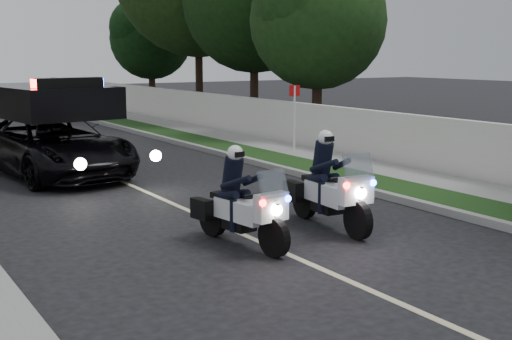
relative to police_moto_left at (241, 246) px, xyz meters
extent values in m
plane|color=black|center=(0.37, -1.59, 0.00)|extent=(120.00, 120.00, 0.00)
cube|color=gray|center=(4.47, 8.41, 0.07)|extent=(0.20, 60.00, 0.15)
cube|color=#193814|center=(5.17, 8.41, 0.08)|extent=(1.20, 60.00, 0.16)
cube|color=gray|center=(6.47, 8.41, 0.08)|extent=(1.40, 60.00, 0.16)
cube|color=beige|center=(7.47, 8.41, 0.75)|extent=(0.22, 60.00, 1.50)
cube|color=#BFB78C|center=(0.37, 8.41, 0.00)|extent=(0.12, 50.00, 0.01)
imported|color=black|center=(-0.80, 7.98, 0.00)|extent=(3.29, 5.83, 2.69)
camera|label=1|loc=(-5.38, -9.19, 3.07)|focal=47.66mm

